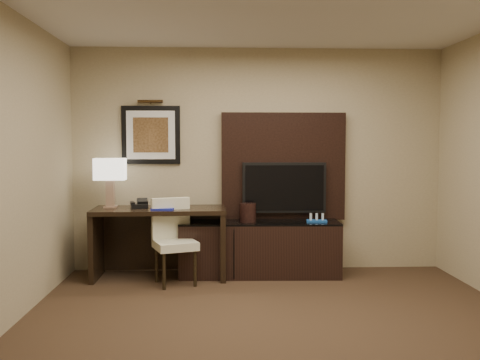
{
  "coord_description": "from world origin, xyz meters",
  "views": [
    {
      "loc": [
        -0.51,
        -4.02,
        1.56
      ],
      "look_at": [
        -0.25,
        1.8,
        1.15
      ],
      "focal_mm": 40.0,
      "sensor_mm": 36.0,
      "label": 1
    }
  ],
  "objects": [
    {
      "name": "credenza",
      "position": [
        -0.01,
        2.15,
        0.32
      ],
      "size": [
        1.87,
        0.58,
        0.64
      ],
      "primitive_type": "cube",
      "rotation": [
        0.0,
        0.0,
        -0.03
      ],
      "color": "black",
      "rests_on": "floor"
    },
    {
      "name": "picture_light",
      "position": [
        -1.3,
        2.44,
        2.05
      ],
      "size": [
        0.04,
        0.04,
        0.3
      ],
      "primitive_type": "cylinder",
      "color": "#3D2A13",
      "rests_on": "wall_back"
    },
    {
      "name": "desk_phone",
      "position": [
        -1.4,
        2.11,
        0.86
      ],
      "size": [
        0.22,
        0.21,
        0.09
      ],
      "primitive_type": null,
      "rotation": [
        0.0,
        0.0,
        0.23
      ],
      "color": "black",
      "rests_on": "desk"
    },
    {
      "name": "minibar_tray",
      "position": [
        0.65,
        2.1,
        0.68
      ],
      "size": [
        0.25,
        0.17,
        0.08
      ],
      "primitive_type": null,
      "rotation": [
        0.0,
        0.0,
        -0.13
      ],
      "color": "#174B97",
      "rests_on": "credenza"
    },
    {
      "name": "wall_back",
      "position": [
        0.0,
        2.5,
        1.35
      ],
      "size": [
        4.5,
        0.01,
        2.7
      ],
      "primitive_type": "cube",
      "color": "tan",
      "rests_on": "floor"
    },
    {
      "name": "desk_chair",
      "position": [
        -0.97,
        1.8,
        0.45
      ],
      "size": [
        0.57,
        0.61,
        0.9
      ],
      "primitive_type": null,
      "rotation": [
        0.0,
        0.0,
        0.34
      ],
      "color": "#F2F0CA",
      "rests_on": "floor"
    },
    {
      "name": "ice_bucket",
      "position": [
        -0.15,
        2.13,
        0.75
      ],
      "size": [
        0.23,
        0.23,
        0.22
      ],
      "primitive_type": "cylinder",
      "rotation": [
        0.0,
        0.0,
        0.2
      ],
      "color": "black",
      "rests_on": "credenza"
    },
    {
      "name": "floor",
      "position": [
        0.0,
        0.0,
        -0.01
      ],
      "size": [
        4.5,
        5.0,
        0.01
      ],
      "primitive_type": "cube",
      "color": "#352418",
      "rests_on": "ground"
    },
    {
      "name": "book",
      "position": [
        -1.06,
        2.05,
        0.92
      ],
      "size": [
        0.16,
        0.08,
        0.22
      ],
      "primitive_type": "imported",
      "rotation": [
        0.0,
        0.0,
        0.36
      ],
      "color": "#C5B19A",
      "rests_on": "desk"
    },
    {
      "name": "tv",
      "position": [
        0.3,
        2.34,
        1.02
      ],
      "size": [
        1.0,
        0.08,
        0.6
      ],
      "primitive_type": "cube",
      "color": "black",
      "rests_on": "tv_wall_panel"
    },
    {
      "name": "artwork",
      "position": [
        -1.3,
        2.48,
        1.65
      ],
      "size": [
        0.7,
        0.04,
        0.7
      ],
      "primitive_type": "cube",
      "color": "black",
      "rests_on": "wall_back"
    },
    {
      "name": "desk",
      "position": [
        -1.17,
        2.1,
        0.4
      ],
      "size": [
        1.52,
        0.68,
        0.81
      ],
      "primitive_type": "cube",
      "rotation": [
        0.0,
        0.0,
        0.02
      ],
      "color": "black",
      "rests_on": "floor"
    },
    {
      "name": "wall_front",
      "position": [
        0.0,
        -2.5,
        1.35
      ],
      "size": [
        4.5,
        0.01,
        2.7
      ],
      "primitive_type": "cube",
      "color": "tan",
      "rests_on": "floor"
    },
    {
      "name": "blue_folder",
      "position": [
        -1.1,
        2.02,
        0.82
      ],
      "size": [
        0.28,
        0.35,
        0.02
      ],
      "primitive_type": "cube",
      "rotation": [
        0.0,
        0.0,
        -0.13
      ],
      "color": "#1821A1",
      "rests_on": "desk"
    },
    {
      "name": "tv_wall_panel",
      "position": [
        0.3,
        2.44,
        1.27
      ],
      "size": [
        1.5,
        0.12,
        1.3
      ],
      "primitive_type": "cube",
      "color": "black",
      "rests_on": "wall_back"
    },
    {
      "name": "table_lamp",
      "position": [
        -1.74,
        2.18,
        1.1
      ],
      "size": [
        0.39,
        0.26,
        0.59
      ],
      "primitive_type": null,
      "rotation": [
        0.0,
        0.0,
        0.15
      ],
      "color": "#A17E64",
      "rests_on": "desk"
    }
  ]
}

